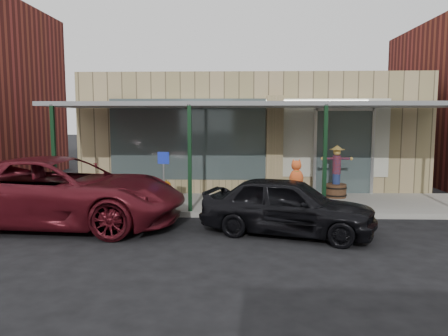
{
  "coord_description": "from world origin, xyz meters",
  "views": [
    {
      "loc": [
        -0.47,
        -9.47,
        2.67
      ],
      "look_at": [
        -0.9,
        2.6,
        1.28
      ],
      "focal_mm": 35.0,
      "sensor_mm": 36.0,
      "label": 1
    }
  ],
  "objects_px": {
    "barrel_scarecrow": "(336,180)",
    "parked_sedan": "(288,205)",
    "car_maroon": "(60,191)",
    "barrel_pumpkin": "(166,193)",
    "handicap_sign": "(164,172)"
  },
  "relations": [
    {
      "from": "barrel_scarecrow",
      "to": "handicap_sign",
      "type": "distance_m",
      "value": 5.54
    },
    {
      "from": "barrel_pumpkin",
      "to": "handicap_sign",
      "type": "distance_m",
      "value": 1.48
    },
    {
      "from": "barrel_pumpkin",
      "to": "parked_sedan",
      "type": "bearing_deg",
      "value": -44.11
    },
    {
      "from": "barrel_scarecrow",
      "to": "parked_sedan",
      "type": "distance_m",
      "value": 4.42
    },
    {
      "from": "car_maroon",
      "to": "barrel_scarecrow",
      "type": "bearing_deg",
      "value": -62.44
    },
    {
      "from": "handicap_sign",
      "to": "barrel_scarecrow",
      "type": "bearing_deg",
      "value": 33.93
    },
    {
      "from": "handicap_sign",
      "to": "parked_sedan",
      "type": "distance_m",
      "value": 3.81
    },
    {
      "from": "handicap_sign",
      "to": "car_maroon",
      "type": "relative_size",
      "value": 0.26
    },
    {
      "from": "barrel_scarecrow",
      "to": "parked_sedan",
      "type": "bearing_deg",
      "value": -139.51
    },
    {
      "from": "barrel_pumpkin",
      "to": "parked_sedan",
      "type": "xyz_separation_m",
      "value": [
        3.35,
        -3.24,
        0.3
      ]
    },
    {
      "from": "parked_sedan",
      "to": "car_maroon",
      "type": "distance_m",
      "value": 5.59
    },
    {
      "from": "parked_sedan",
      "to": "car_maroon",
      "type": "bearing_deg",
      "value": 101.51
    },
    {
      "from": "barrel_scarecrow",
      "to": "car_maroon",
      "type": "relative_size",
      "value": 0.27
    },
    {
      "from": "barrel_scarecrow",
      "to": "handicap_sign",
      "type": "xyz_separation_m",
      "value": [
        -5.16,
        -1.95,
        0.46
      ]
    },
    {
      "from": "barrel_pumpkin",
      "to": "handicap_sign",
      "type": "relative_size",
      "value": 0.4
    }
  ]
}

